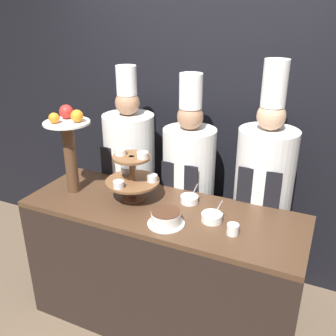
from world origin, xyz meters
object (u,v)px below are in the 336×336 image
at_px(serving_bowl_near, 212,217).
at_px(tiered_stand, 132,175).
at_px(chef_left, 130,168).
at_px(chef_center_right, 263,189).
at_px(fruit_pedestal, 69,140).
at_px(cake_round, 166,218).
at_px(chef_center_left, 189,181).
at_px(cup_white, 233,229).
at_px(serving_bowl_far, 189,199).

bearing_deg(serving_bowl_near, tiered_stand, 175.47).
height_order(chef_left, chef_center_right, chef_center_right).
bearing_deg(chef_center_right, chef_left, -180.00).
relative_size(fruit_pedestal, chef_left, 0.34).
distance_m(cake_round, chef_center_left, 0.68).
height_order(serving_bowl_near, chef_center_left, chef_center_left).
xyz_separation_m(fruit_pedestal, cup_white, (1.18, -0.07, -0.35)).
distance_m(serving_bowl_near, chef_center_left, 0.63).
relative_size(tiered_stand, chef_left, 0.21).
bearing_deg(cake_round, serving_bowl_far, 85.04).
distance_m(serving_bowl_far, chef_center_left, 0.38).
bearing_deg(serving_bowl_far, cake_round, -94.96).
relative_size(fruit_pedestal, chef_center_right, 0.33).
relative_size(fruit_pedestal, serving_bowl_far, 4.03).
height_order(tiered_stand, chef_center_left, chef_center_left).
bearing_deg(cup_white, chef_left, 149.65).
relative_size(cup_white, chef_center_left, 0.04).
relative_size(serving_bowl_far, chef_left, 0.09).
xyz_separation_m(serving_bowl_near, chef_center_right, (0.21, 0.52, -0.00)).
bearing_deg(chef_center_left, serving_bowl_far, -67.52).
bearing_deg(serving_bowl_far, chef_center_left, 112.48).
relative_size(cake_round, cup_white, 3.21).
relative_size(serving_bowl_near, chef_left, 0.09).
relative_size(fruit_pedestal, chef_center_left, 0.35).
distance_m(fruit_pedestal, serving_bowl_near, 1.09).
height_order(chef_left, chef_center_left, chef_left).
xyz_separation_m(serving_bowl_near, serving_bowl_far, (-0.21, 0.16, -0.00)).
xyz_separation_m(fruit_pedestal, serving_bowl_near, (1.03, 0.01, -0.36)).
bearing_deg(fruit_pedestal, serving_bowl_far, 12.29).
relative_size(cup_white, serving_bowl_far, 0.47).
xyz_separation_m(fruit_pedestal, chef_center_left, (0.67, 0.53, -0.40)).
distance_m(cake_round, chef_center_right, 0.80).
bearing_deg(cup_white, fruit_pedestal, 176.45).
height_order(tiered_stand, serving_bowl_near, tiered_stand).
xyz_separation_m(tiered_stand, chef_center_left, (0.22, 0.47, -0.20)).
height_order(cake_round, serving_bowl_near, serving_bowl_near).
distance_m(cup_white, chef_center_left, 0.79).
height_order(fruit_pedestal, chef_center_left, chef_center_left).
bearing_deg(chef_center_right, chef_center_left, 180.00).
bearing_deg(fruit_pedestal, serving_bowl_near, 0.79).
xyz_separation_m(cup_white, chef_center_left, (-0.51, 0.60, -0.05)).
distance_m(cup_white, serving_bowl_far, 0.45).
bearing_deg(serving_bowl_near, chef_center_left, 124.81).
bearing_deg(tiered_stand, chef_left, 122.27).
xyz_separation_m(fruit_pedestal, serving_bowl_far, (0.81, 0.18, -0.36)).
distance_m(fruit_pedestal, serving_bowl_far, 0.91).
bearing_deg(serving_bowl_near, cake_round, -147.98).
distance_m(tiered_stand, cup_white, 0.76).
bearing_deg(chef_center_right, serving_bowl_near, -111.69).
relative_size(cake_round, serving_bowl_far, 1.50).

